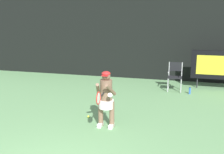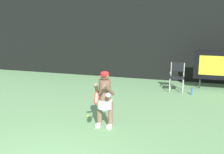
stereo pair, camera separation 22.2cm
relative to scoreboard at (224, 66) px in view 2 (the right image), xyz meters
The scene contains 7 objects.
backdrop_screen 3.89m from the scoreboard, 164.20° to the left, with size 18.00×0.12×3.66m.
scoreboard is the anchor object (origin of this frame).
umpire_chair 1.84m from the scoreboard, 157.99° to the right, with size 0.52×0.44×1.08m.
water_bottle 1.72m from the scoreboard, 137.12° to the right, with size 0.07×0.07×0.27m.
tennis_player 5.71m from the scoreboard, 124.55° to the right, with size 0.53×0.59×1.47m.
tennis_racket 6.23m from the scoreboard, 121.35° to the right, with size 0.03×0.60×0.31m.
tennis_ball_loose 5.83m from the scoreboard, 132.64° to the right, with size 0.07×0.07×0.07m.
Camera 2 is at (2.52, -3.70, 2.87)m, focal length 44.49 mm.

